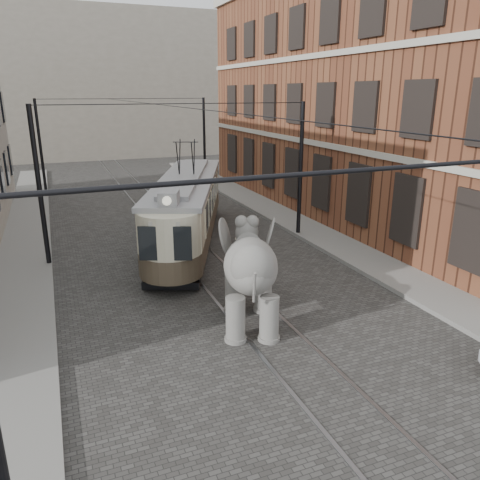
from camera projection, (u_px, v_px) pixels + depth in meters
name	position (u px, v px, depth m)	size (l,w,h in m)	color
ground	(244.00, 306.00, 14.67)	(120.00, 120.00, 0.00)	#3E3C39
tram_rails	(244.00, 305.00, 14.66)	(1.54, 80.00, 0.02)	slate
sidewalk_right	(399.00, 276.00, 16.78)	(2.00, 60.00, 0.15)	slate
sidewalk_left	(16.00, 343.00, 12.32)	(2.00, 60.00, 0.15)	slate
brick_building	(372.00, 99.00, 24.72)	(8.00, 26.00, 12.00)	brown
distant_block	(95.00, 85.00, 47.89)	(28.00, 10.00, 14.00)	gray
catenary	(190.00, 184.00, 18.10)	(11.00, 30.20, 6.00)	black
tram	(187.00, 193.00, 20.22)	(2.30, 11.15, 4.43)	beige
elephant	(250.00, 279.00, 13.06)	(2.53, 4.58, 2.81)	slate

